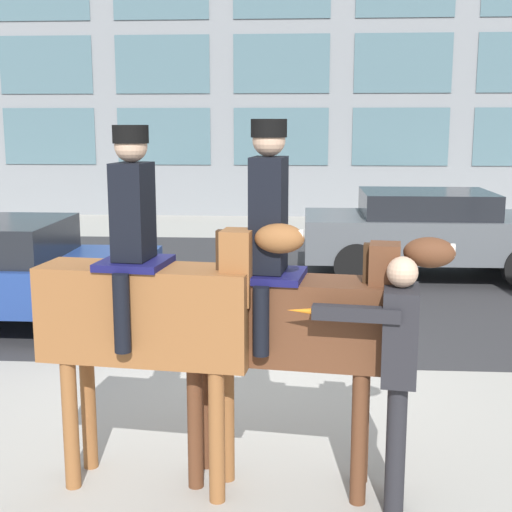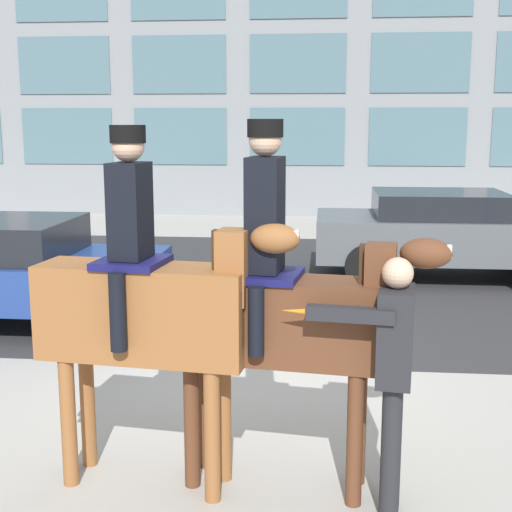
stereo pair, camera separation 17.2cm
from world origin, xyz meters
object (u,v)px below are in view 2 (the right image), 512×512
at_px(mounted_horse_lead, 147,304).
at_px(pedestrian_bystander, 392,365).
at_px(street_car_far_lane, 443,232).
at_px(mounted_horse_companion, 281,309).
at_px(street_car_near_lane, 0,268).

distance_m(mounted_horse_lead, pedestrian_bystander, 1.70).
relative_size(mounted_horse_lead, street_car_far_lane, 0.60).
relative_size(mounted_horse_companion, street_car_near_lane, 0.64).
relative_size(pedestrian_bystander, street_car_near_lane, 0.43).
xyz_separation_m(mounted_horse_companion, street_car_near_lane, (-3.87, 3.88, -0.59)).
distance_m(mounted_horse_lead, street_car_near_lane, 4.95).
bearing_deg(street_car_near_lane, street_car_far_lane, 28.49).
relative_size(pedestrian_bystander, street_car_far_lane, 0.41).
bearing_deg(mounted_horse_lead, mounted_horse_companion, 10.00).
relative_size(mounted_horse_companion, street_car_far_lane, 0.61).
height_order(pedestrian_bystander, street_car_far_lane, pedestrian_bystander).
xyz_separation_m(mounted_horse_companion, street_car_far_lane, (2.25, 7.20, -0.53)).
xyz_separation_m(mounted_horse_lead, street_car_far_lane, (3.17, 7.25, -0.55)).
bearing_deg(mounted_horse_lead, pedestrian_bystander, -1.19).
xyz_separation_m(mounted_horse_lead, pedestrian_bystander, (1.66, -0.23, -0.31)).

